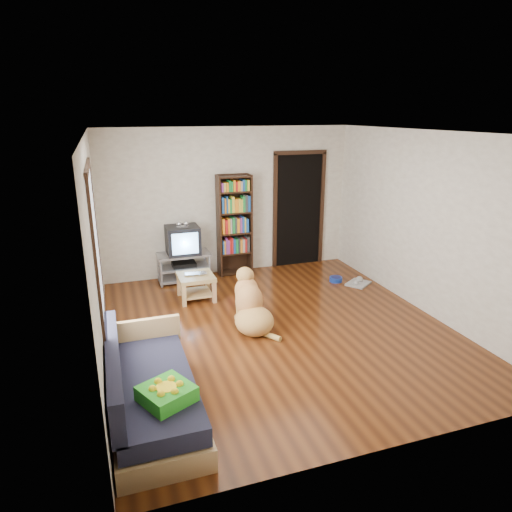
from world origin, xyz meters
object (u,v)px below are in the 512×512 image
object	(u,v)px
dog_bowl	(336,279)
sofa	(149,393)
crt_tv	(182,239)
laptop	(196,275)
coffee_table	(196,282)
dog	(251,307)
green_cushion	(167,394)
grey_rag	(358,283)
tv_stand	(184,266)
bookshelf	(234,220)

from	to	relation	value
dog_bowl	sofa	world-z (taller)	sofa
dog_bowl	crt_tv	world-z (taller)	crt_tv
laptop	coffee_table	distance (m)	0.14
dog	green_cushion	bearing A→B (deg)	-125.93
laptop	coffee_table	bearing A→B (deg)	96.53
laptop	grey_rag	distance (m)	2.80
laptop	coffee_table	xyz separation A→B (m)	(0.00, 0.03, -0.13)
grey_rag	coffee_table	size ratio (longest dim) A/B	0.73
laptop	tv_stand	size ratio (longest dim) A/B	0.38
dog_bowl	tv_stand	bearing A→B (deg)	160.43
laptop	dog	world-z (taller)	dog
green_cushion	dog_bowl	bearing A→B (deg)	16.51
sofa	coffee_table	xyz separation A→B (m)	(1.01, 2.75, 0.02)
bookshelf	laptop	bearing A→B (deg)	-132.35
sofa	coffee_table	size ratio (longest dim) A/B	3.27
laptop	dog	distance (m)	1.31
laptop	dog_bowl	world-z (taller)	laptop
coffee_table	dog_bowl	bearing A→B (deg)	-0.20
laptop	grey_rag	bearing A→B (deg)	1.80
grey_rag	crt_tv	distance (m)	3.12
grey_rag	tv_stand	distance (m)	3.03
laptop	crt_tv	bearing A→B (deg)	98.68
tv_stand	coffee_table	xyz separation A→B (m)	(0.04, -0.88, 0.01)
grey_rag	dog	xyz separation A→B (m)	(-2.26, -0.97, 0.29)
green_cushion	laptop	bearing A→B (deg)	47.52
dog_bowl	dog	world-z (taller)	dog
sofa	green_cushion	bearing A→B (deg)	-72.72
green_cushion	tv_stand	bearing A→B (deg)	51.45
laptop	crt_tv	size ratio (longest dim) A/B	0.59
dog_bowl	dog	size ratio (longest dim) A/B	0.22
tv_stand	dog	bearing A→B (deg)	-75.61
crt_tv	sofa	bearing A→B (deg)	-104.93
tv_stand	grey_rag	bearing A→B (deg)	-22.13
coffee_table	grey_rag	bearing A→B (deg)	-5.34
grey_rag	bookshelf	distance (m)	2.43
grey_rag	coffee_table	world-z (taller)	coffee_table
bookshelf	sofa	world-z (taller)	bookshelf
green_cushion	coffee_table	size ratio (longest dim) A/B	0.74
crt_tv	bookshelf	xyz separation A→B (m)	(0.95, 0.07, 0.26)
crt_tv	grey_rag	bearing A→B (deg)	-22.51
laptop	bookshelf	distance (m)	1.48
bookshelf	coffee_table	size ratio (longest dim) A/B	3.27
laptop	grey_rag	world-z (taller)	laptop
grey_rag	sofa	world-z (taller)	sofa
tv_stand	bookshelf	bearing A→B (deg)	5.63
green_cushion	dog	bearing A→B (deg)	27.44
coffee_table	crt_tv	bearing A→B (deg)	92.23
dog	sofa	bearing A→B (deg)	-134.88
coffee_table	tv_stand	bearing A→B (deg)	92.28
dog_bowl	coffee_table	distance (m)	2.48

